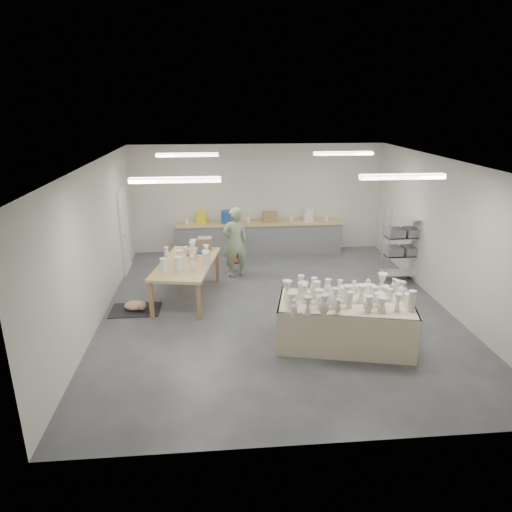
{
  "coord_description": "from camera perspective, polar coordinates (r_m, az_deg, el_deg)",
  "views": [
    {
      "loc": [
        -1.19,
        -8.57,
        4.07
      ],
      "look_at": [
        -0.39,
        0.32,
        1.05
      ],
      "focal_mm": 32.0,
      "sensor_mm": 36.0,
      "label": 1
    }
  ],
  "objects": [
    {
      "name": "work_table",
      "position": [
        9.94,
        -8.33,
        -0.54
      ],
      "size": [
        1.48,
        2.35,
        1.2
      ],
      "rotation": [
        0.0,
        0.0,
        -0.18
      ],
      "color": "tan",
      "rests_on": "ground"
    },
    {
      "name": "rug",
      "position": [
        9.77,
        -14.82,
        -6.53
      ],
      "size": [
        1.0,
        0.7,
        0.02
      ],
      "primitive_type": "cube",
      "color": "black",
      "rests_on": "ground"
    },
    {
      "name": "back_counter",
      "position": [
        12.82,
        0.35,
        2.46
      ],
      "size": [
        4.6,
        0.6,
        1.24
      ],
      "color": "tan",
      "rests_on": "ground"
    },
    {
      "name": "drying_table",
      "position": [
        8.15,
        11.03,
        -7.97
      ],
      "size": [
        2.49,
        1.59,
        1.19
      ],
      "rotation": [
        0.0,
        0.0,
        -0.22
      ],
      "color": "olive",
      "rests_on": "ground"
    },
    {
      "name": "room",
      "position": [
        8.96,
        1.96,
        5.67
      ],
      "size": [
        8.0,
        8.02,
        3.0
      ],
      "color": "#424449",
      "rests_on": "ground"
    },
    {
      "name": "red_stool",
      "position": [
        11.42,
        -2.66,
        -0.72
      ],
      "size": [
        0.4,
        0.4,
        0.31
      ],
      "rotation": [
        0.0,
        0.0,
        0.24
      ],
      "color": "#A52A17",
      "rests_on": "ground"
    },
    {
      "name": "potter",
      "position": [
        10.98,
        -2.64,
        1.7
      ],
      "size": [
        0.73,
        0.58,
        1.73
      ],
      "primitive_type": "imported",
      "rotation": [
        0.0,
        0.0,
        3.44
      ],
      "color": "#97A882",
      "rests_on": "ground"
    },
    {
      "name": "wire_shelf",
      "position": [
        11.35,
        17.87,
        1.63
      ],
      "size": [
        0.88,
        0.48,
        1.8
      ],
      "color": "silver",
      "rests_on": "ground"
    },
    {
      "name": "cat",
      "position": [
        9.71,
        -14.76,
        -6.0
      ],
      "size": [
        0.51,
        0.41,
        0.19
      ],
      "rotation": [
        0.0,
        0.0,
        0.27
      ],
      "color": "white",
      "rests_on": "rug"
    }
  ]
}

